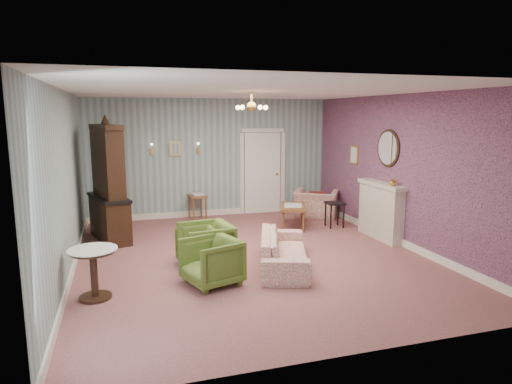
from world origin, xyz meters
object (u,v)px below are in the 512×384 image
object	(u,v)px
olive_chair_b	(206,243)
wingback_chair	(317,199)
sofa_chintz	(284,245)
olive_chair_a	(212,259)
coffee_table	(293,216)
pedestal_table	(94,274)
olive_chair_c	(201,245)
fireplace	(381,211)
dresser	(107,180)
side_table_black	(334,215)

from	to	relation	value
olive_chair_b	wingback_chair	xyz separation A→B (m)	(3.31, 2.86, 0.04)
sofa_chintz	wingback_chair	size ratio (longest dim) A/B	1.87
olive_chair_a	coffee_table	xyz separation A→B (m)	(2.43, 2.84, -0.13)
coffee_table	pedestal_table	distance (m)	5.00
olive_chair_c	fireplace	size ratio (longest dim) A/B	0.49
olive_chair_b	dresser	bearing A→B (deg)	-151.66
fireplace	olive_chair_c	bearing A→B (deg)	-171.34
olive_chair_b	fireplace	world-z (taller)	fireplace
olive_chair_c	side_table_black	distance (m)	3.74
wingback_chair	dresser	xyz separation A→B (m)	(-4.86, -0.65, 0.78)
olive_chair_b	olive_chair_c	size ratio (longest dim) A/B	1.19
wingback_chair	side_table_black	bearing A→B (deg)	120.66
wingback_chair	side_table_black	xyz separation A→B (m)	(-0.04, -1.06, -0.16)
fireplace	olive_chair_b	bearing A→B (deg)	-169.38
fireplace	side_table_black	bearing A→B (deg)	113.47
wingback_chair	olive_chair_a	bearing A→B (deg)	79.96
side_table_black	fireplace	bearing A→B (deg)	-66.53
olive_chair_c	dresser	distance (m)	2.71
olive_chair_a	olive_chair_b	xyz separation A→B (m)	(0.06, 0.78, 0.02)
coffee_table	side_table_black	xyz separation A→B (m)	(0.90, -0.25, 0.03)
wingback_chair	coffee_table	bearing A→B (deg)	73.31
coffee_table	pedestal_table	world-z (taller)	pedestal_table
sofa_chintz	dresser	size ratio (longest dim) A/B	0.78
olive_chair_a	fireplace	world-z (taller)	fireplace
wingback_chair	coffee_table	size ratio (longest dim) A/B	1.03
coffee_table	sofa_chintz	bearing A→B (deg)	-114.86
pedestal_table	sofa_chintz	bearing A→B (deg)	9.43
olive_chair_b	pedestal_table	bearing A→B (deg)	-70.74
olive_chair_b	coffee_table	distance (m)	3.13
olive_chair_b	fireplace	distance (m)	3.81
olive_chair_a	sofa_chintz	world-z (taller)	olive_chair_a
pedestal_table	side_table_black	bearing A→B (deg)	27.91
dresser	side_table_black	world-z (taller)	dresser
dresser	side_table_black	bearing A→B (deg)	-20.80
olive_chair_c	coffee_table	xyz separation A→B (m)	(2.43, 1.93, -0.09)
wingback_chair	coffee_table	distance (m)	1.25
olive_chair_c	pedestal_table	bearing A→B (deg)	-72.75
olive_chair_a	coffee_table	distance (m)	3.73
dresser	coffee_table	world-z (taller)	dresser
olive_chair_c	sofa_chintz	xyz separation A→B (m)	(1.32, -0.47, 0.03)
wingback_chair	side_table_black	world-z (taller)	wingback_chair
dresser	fireplace	bearing A→B (deg)	-31.81
pedestal_table	coffee_table	bearing A→B (deg)	35.34
wingback_chair	dresser	size ratio (longest dim) A/B	0.42
coffee_table	olive_chair_b	bearing A→B (deg)	-139.05
olive_chair_b	side_table_black	world-z (taller)	olive_chair_b
dresser	side_table_black	xyz separation A→B (m)	(4.82, -0.41, -0.95)
olive_chair_a	wingback_chair	world-z (taller)	wingback_chair
olive_chair_a	side_table_black	distance (m)	4.21
coffee_table	side_table_black	world-z (taller)	side_table_black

